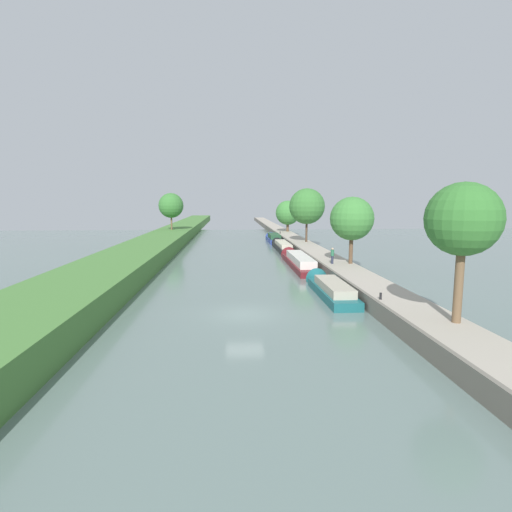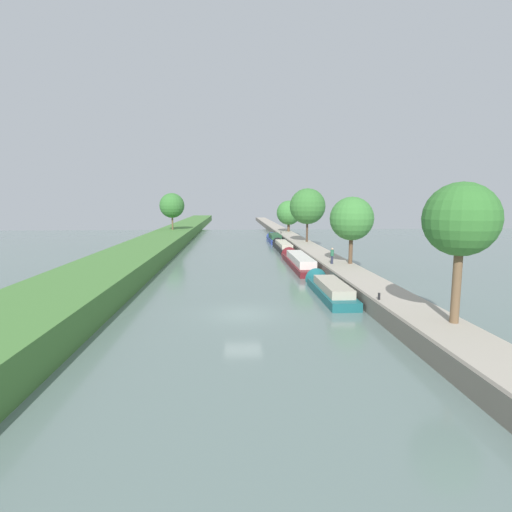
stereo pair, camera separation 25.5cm
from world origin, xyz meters
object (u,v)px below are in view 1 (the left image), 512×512
narrowboat_teal (329,288)px  mooring_bollard_near (381,296)px  mooring_bollard_far (280,232)px  narrowboat_maroon (298,261)px  narrowboat_blue (273,238)px  person_walking (332,255)px  narrowboat_black (282,246)px

narrowboat_teal → mooring_bollard_near: bearing=-73.8°
mooring_bollard_near → mooring_bollard_far: size_ratio=1.00×
narrowboat_teal → narrowboat_maroon: 14.48m
narrowboat_blue → mooring_bollard_far: (1.85, 4.70, 0.71)m
narrowboat_blue → person_walking: person_walking is taller
narrowboat_black → mooring_bollard_far: 17.49m
narrowboat_black → person_walking: (2.48, -21.11, 1.42)m
narrowboat_black → person_walking: bearing=-83.3°
narrowboat_teal → mooring_bollard_far: size_ratio=23.20×
person_walking → mooring_bollard_near: bearing=-92.4°
person_walking → mooring_bollard_far: 38.49m
narrowboat_black → mooring_bollard_far: bearing=83.9°
person_walking → narrowboat_blue: bearing=94.2°
narrowboat_black → mooring_bollard_far: mooring_bollard_far is taller
narrowboat_blue → narrowboat_teal: bearing=-90.0°
narrowboat_maroon → mooring_bollard_far: size_ratio=34.47×
mooring_bollard_near → narrowboat_maroon: bearing=95.4°
narrowboat_maroon → narrowboat_blue: 28.13m
mooring_bollard_near → narrowboat_black: bearing=92.9°
person_walking → narrowboat_teal: bearing=-105.6°
person_walking → mooring_bollard_far: person_walking is taller
narrowboat_maroon → person_walking: size_ratio=9.34×
narrowboat_black → person_walking: 21.31m
person_walking → mooring_bollard_near: size_ratio=3.69×
mooring_bollard_far → mooring_bollard_near: bearing=-90.0°
narrowboat_black → narrowboat_maroon: bearing=-90.4°
narrowboat_teal → mooring_bollard_near: 6.61m
narrowboat_black → mooring_bollard_near: mooring_bollard_near is taller
person_walking → mooring_bollard_near: person_walking is taller
narrowboat_maroon → mooring_bollard_far: (1.96, 32.83, 0.74)m
narrowboat_teal → narrowboat_maroon: narrowboat_maroon is taller
narrowboat_blue → narrowboat_black: bearing=-90.0°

